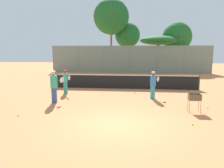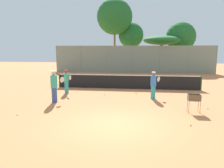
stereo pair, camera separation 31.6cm
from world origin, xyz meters
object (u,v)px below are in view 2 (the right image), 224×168
object	(u,v)px
player_yellow_shirt	(66,81)
ball_cart	(194,99)
player_white_outfit	(153,85)
player_red_cap	(54,86)
tennis_net	(127,81)

from	to	relation	value
player_yellow_shirt	ball_cart	distance (m)	8.44
player_white_outfit	player_red_cap	xyz separation A→B (m)	(-5.63, -1.64, 0.07)
tennis_net	ball_cart	xyz separation A→B (m)	(3.53, -5.97, 0.10)
player_white_outfit	player_yellow_shirt	xyz separation A→B (m)	(-5.81, 0.99, -0.03)
player_white_outfit	ball_cart	size ratio (longest dim) A/B	1.87
player_red_cap	player_white_outfit	bearing A→B (deg)	-37.99
player_white_outfit	player_yellow_shirt	distance (m)	5.90
player_white_outfit	ball_cart	distance (m)	3.26
tennis_net	player_red_cap	xyz separation A→B (m)	(-3.86, -4.87, 0.38)
player_red_cap	player_yellow_shirt	distance (m)	2.63
player_white_outfit	player_yellow_shirt	bearing A→B (deg)	120.03
tennis_net	player_white_outfit	bearing A→B (deg)	-61.35
tennis_net	player_white_outfit	world-z (taller)	player_white_outfit
player_red_cap	player_yellow_shirt	world-z (taller)	player_red_cap
player_red_cap	ball_cart	bearing A→B (deg)	-62.66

